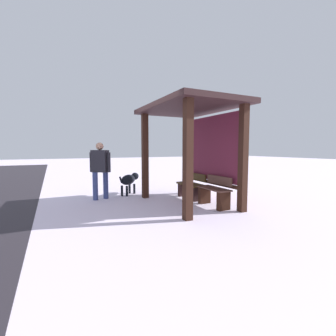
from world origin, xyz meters
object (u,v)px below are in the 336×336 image
Objects in this scene: bench_center_inside at (214,193)px; person_walking at (100,166)px; dog at (129,180)px; bench_left_inside at (191,187)px; bus_shelter at (194,129)px.

person_walking reaches higher than bench_center_inside.
bench_left_inside is at bearing 46.45° from dog.
bench_center_inside is at bearing 30.47° from dog.
person_walking is (-2.07, -2.34, 0.59)m from bench_center_inside.
person_walking reaches higher than bench_left_inside.
bench_center_inside is at bearing 0.02° from bench_left_inside.
dog is at bearing -149.53° from bench_center_inside.
bench_left_inside is at bearing 66.63° from person_walking.
dog is at bearing -148.20° from bus_shelter.
person_walking reaches higher than dog.
bench_left_inside is 1.06m from bench_center_inside.
dog is (-1.88, -1.16, -1.47)m from bus_shelter.
bus_shelter is at bearing 53.58° from person_walking.
bus_shelter is 3.57× the size of dog.
bus_shelter is 2.78m from person_walking.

